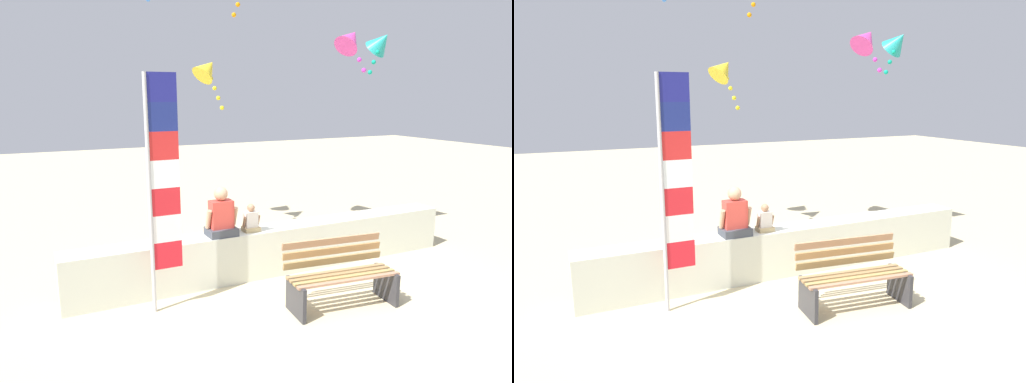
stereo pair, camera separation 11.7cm
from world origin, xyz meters
The scene contains 9 objects.
ground_plane centered at (0.00, 0.00, 0.00)m, with size 40.00×40.00×0.00m, color #C8B990.
seawall_ledge centered at (0.00, 0.98, 0.37)m, with size 6.46×0.49×0.74m, color beige.
park_bench centered at (0.18, -0.49, 0.41)m, with size 1.54×0.76×0.88m.
person_adult centered at (-0.95, 0.93, 1.03)m, with size 0.48×0.35×0.73m.
person_child centered at (-0.46, 0.94, 0.91)m, with size 0.28×0.20×0.43m.
flag_banner centered at (-1.97, 0.42, 1.72)m, with size 0.42×0.05×3.06m.
kite_magenta centered at (1.85, 1.68, 3.74)m, with size 0.69×0.63×0.87m.
kite_yellow centered at (-0.22, 3.33, 3.26)m, with size 0.70×0.72×1.05m.
kite_teal centered at (2.50, 1.64, 3.72)m, with size 0.61×0.64×0.85m.
Camera 2 is at (-3.31, -5.27, 2.78)m, focal length 32.54 mm.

